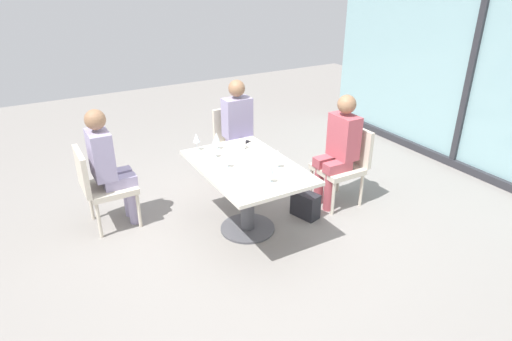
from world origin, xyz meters
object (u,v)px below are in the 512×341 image
(wine_glass_3, at_px, (226,155))
(wine_glass_1, at_px, (216,137))
(chair_far_left, at_px, (236,139))
(person_front_left, at_px, (109,163))
(person_far_left, at_px, (240,127))
(wine_glass_0, at_px, (278,155))
(wine_glass_5, at_px, (270,169))
(wine_glass_2, at_px, (196,138))
(cell_phone_on_table, at_px, (244,143))
(handbag_0, at_px, (305,205))
(chair_near_window, at_px, (345,161))
(coffee_cup, at_px, (242,145))
(wine_glass_4, at_px, (214,145))
(dining_table_main, at_px, (247,182))
(person_near_window, at_px, (339,146))
(chair_front_left, at_px, (100,183))

(wine_glass_3, bearing_deg, wine_glass_1, 165.94)
(chair_far_left, relative_size, person_front_left, 0.69)
(person_far_left, height_order, wine_glass_0, person_far_left)
(wine_glass_5, bearing_deg, person_far_left, 161.84)
(wine_glass_2, height_order, cell_phone_on_table, wine_glass_2)
(person_far_left, bearing_deg, handbag_0, 8.63)
(chair_near_window, relative_size, chair_far_left, 1.00)
(coffee_cup, bearing_deg, wine_glass_1, -116.63)
(wine_glass_0, xyz_separation_m, coffee_cup, (-0.59, -0.07, -0.09))
(person_front_left, xyz_separation_m, wine_glass_5, (1.22, 1.14, 0.16))
(chair_far_left, distance_m, handbag_0, 1.33)
(chair_far_left, bearing_deg, wine_glass_0, -10.92)
(wine_glass_2, height_order, coffee_cup, wine_glass_2)
(person_far_left, relative_size, wine_glass_5, 6.81)
(wine_glass_2, relative_size, coffee_cup, 2.06)
(chair_far_left, bearing_deg, coffee_cup, -22.74)
(wine_glass_4, bearing_deg, wine_glass_1, 147.46)
(wine_glass_4, bearing_deg, chair_near_window, 76.86)
(wine_glass_0, relative_size, wine_glass_4, 1.00)
(chair_far_left, height_order, person_front_left, person_front_left)
(person_front_left, bearing_deg, wine_glass_1, 74.86)
(dining_table_main, height_order, person_front_left, person_front_left)
(wine_glass_2, bearing_deg, cell_phone_on_table, 82.23)
(person_near_window, xyz_separation_m, wine_glass_4, (-0.34, -1.33, 0.16))
(wine_glass_2, bearing_deg, chair_near_window, 68.61)
(person_far_left, bearing_deg, chair_far_left, 180.00)
(dining_table_main, relative_size, person_front_left, 1.05)
(person_front_left, distance_m, wine_glass_5, 1.68)
(wine_glass_5, relative_size, cell_phone_on_table, 1.28)
(wine_glass_1, xyz_separation_m, wine_glass_4, (0.18, -0.11, 0.00))
(wine_glass_3, distance_m, coffee_cup, 0.50)
(wine_glass_2, xyz_separation_m, wine_glass_3, (0.54, 0.08, 0.00))
(wine_glass_2, relative_size, wine_glass_4, 1.00)
(person_front_left, bearing_deg, wine_glass_2, 76.58)
(chair_front_left, bearing_deg, person_far_left, 99.19)
(person_front_left, bearing_deg, wine_glass_0, 53.89)
(wine_glass_0, relative_size, cell_phone_on_table, 1.28)
(chair_near_window, xyz_separation_m, chair_front_left, (-0.80, -2.49, 0.00))
(wine_glass_3, bearing_deg, handbag_0, 80.89)
(handbag_0, bearing_deg, wine_glass_5, -78.27)
(person_front_left, relative_size, handbag_0, 4.20)
(wine_glass_4, bearing_deg, handbag_0, 64.18)
(wine_glass_3, xyz_separation_m, cell_phone_on_table, (-0.47, 0.45, -0.13))
(chair_far_left, height_order, person_far_left, person_far_left)
(wine_glass_5, bearing_deg, cell_phone_on_table, 164.96)
(cell_phone_on_table, bearing_deg, chair_near_window, 38.87)
(dining_table_main, relative_size, chair_near_window, 1.53)
(chair_front_left, distance_m, coffee_cup, 1.49)
(chair_front_left, relative_size, wine_glass_1, 4.70)
(person_front_left, relative_size, wine_glass_1, 6.81)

